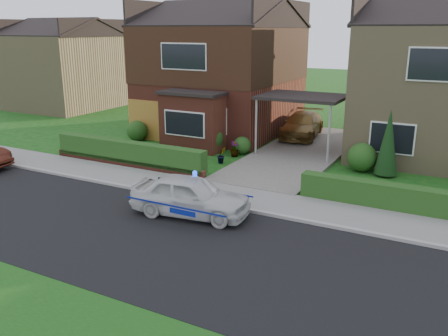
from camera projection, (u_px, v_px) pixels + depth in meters
The scene contains 23 objects.
ground at pixel (169, 242), 13.21m from camera, with size 120.00×120.00×0.00m, color #124512.
road at pixel (169, 242), 13.21m from camera, with size 60.00×6.00×0.02m, color black.
kerb at pixel (221, 205), 15.78m from camera, with size 60.00×0.16×0.12m, color #9E9993.
sidewalk at pixel (235, 196), 16.67m from camera, with size 60.00×2.00×0.10m, color slate.
driveway at pixel (300, 152), 22.51m from camera, with size 3.80×12.00×0.12m, color #666059.
house_left at pixel (222, 64), 26.51m from camera, with size 7.50×9.53×7.25m.
house_right at pixel (448, 76), 21.42m from camera, with size 7.50×8.06×7.25m.
carport_link at pixel (303, 98), 21.73m from camera, with size 3.80×3.00×2.77m.
garage_door at pixel (146, 120), 25.06m from camera, with size 2.20×0.10×2.10m, color #935E20.
dwarf_wall at pixel (127, 163), 20.26m from camera, with size 7.70×0.25×0.36m, color brown.
hedge_left at pixel (129, 166), 20.43m from camera, with size 7.50×0.55×0.90m, color #133E18.
hedge_right at pixel (415, 215), 15.13m from camera, with size 7.50×0.55×0.80m, color #133E18.
shrub_left_far at pixel (137, 131), 24.93m from camera, with size 1.08×1.08×1.08m, color #133E18.
shrub_left_mid at pixel (209, 138), 22.70m from camera, with size 1.32×1.32×1.32m, color #133E18.
shrub_left_near at pixel (242, 145), 22.30m from camera, with size 0.84×0.84×0.84m, color #133E18.
shrub_right_near at pixel (362, 157), 19.56m from camera, with size 1.20×1.20×1.20m, color #133E18.
conifer_a at pixel (388, 145), 18.74m from camera, with size 0.90×0.90×2.60m, color black.
neighbour_left at pixel (66, 72), 35.02m from camera, with size 6.50×7.00×5.20m, color #9A875E.
police_car at pixel (190, 196), 14.89m from camera, with size 3.50×3.97×1.46m.
driveway_car at pixel (302, 125), 25.38m from camera, with size 1.78×4.38×1.27m, color brown.
potted_plant_a at pixel (176, 156), 20.44m from camera, with size 0.44×0.30×0.83m, color gray.
potted_plant_b at pixel (222, 156), 20.78m from camera, with size 0.32×0.39×0.71m, color gray.
potted_plant_c at pixel (235, 149), 21.86m from camera, with size 0.40×0.40×0.71m, color gray.
Camera 1 is at (7.01, -9.96, 5.72)m, focal length 38.00 mm.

